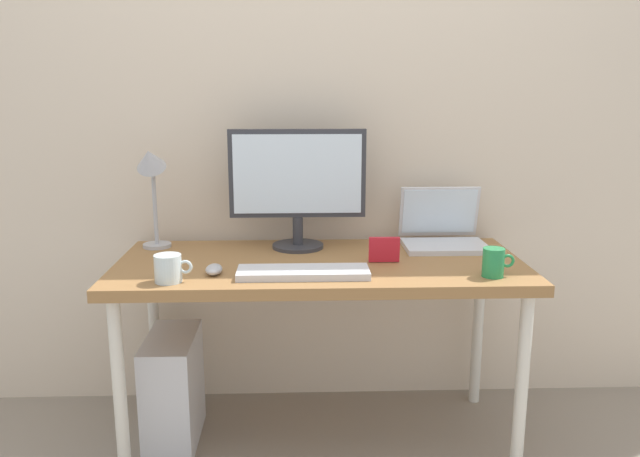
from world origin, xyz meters
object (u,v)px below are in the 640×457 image
(coffee_mug, at_px, (494,262))
(glass_cup, at_px, (169,268))
(monitor, at_px, (297,181))
(computer_tower, at_px, (173,389))
(mouse, at_px, (214,269))
(desk_lamp, at_px, (151,175))
(keyboard, at_px, (303,272))
(photo_frame, at_px, (384,249))
(desk, at_px, (320,277))
(laptop, at_px, (443,231))

(coffee_mug, xyz_separation_m, glass_cup, (-1.07, -0.02, -0.00))
(monitor, distance_m, computer_tower, 0.92)
(mouse, bearing_deg, desk_lamp, 127.63)
(desk_lamp, height_order, glass_cup, desk_lamp)
(keyboard, height_order, photo_frame, photo_frame)
(desk, bearing_deg, desk_lamp, 162.93)
(mouse, distance_m, computer_tower, 0.57)
(desk_lamp, bearing_deg, monitor, -0.05)
(desk, distance_m, monitor, 0.39)
(keyboard, relative_size, glass_cup, 3.58)
(monitor, xyz_separation_m, glass_cup, (-0.42, -0.43, -0.22))
(mouse, distance_m, photo_frame, 0.61)
(laptop, relative_size, coffee_mug, 2.99)
(monitor, relative_size, photo_frame, 4.76)
(desk_lamp, bearing_deg, computer_tower, -67.82)
(monitor, bearing_deg, coffee_mug, -32.44)
(desk_lamp, distance_m, glass_cup, 0.52)
(desk_lamp, height_order, coffee_mug, desk_lamp)
(laptop, bearing_deg, desk_lamp, -179.14)
(monitor, bearing_deg, keyboard, -87.51)
(desk, xyz_separation_m, mouse, (-0.36, -0.16, 0.08))
(desk, distance_m, photo_frame, 0.26)
(desk_lamp, xyz_separation_m, glass_cup, (0.14, -0.43, -0.25))
(desk, xyz_separation_m, photo_frame, (0.23, -0.03, 0.11))
(keyboard, height_order, glass_cup, glass_cup)
(keyboard, bearing_deg, desk_lamp, 146.28)
(mouse, bearing_deg, keyboard, -5.60)
(mouse, bearing_deg, glass_cup, -149.13)
(laptop, bearing_deg, coffee_mug, -80.16)
(laptop, relative_size, mouse, 3.56)
(monitor, bearing_deg, desk_lamp, 179.95)
(laptop, bearing_deg, keyboard, -144.44)
(photo_frame, bearing_deg, laptop, 42.39)
(desk, height_order, mouse, mouse)
(desk, height_order, keyboard, keyboard)
(keyboard, bearing_deg, photo_frame, 28.15)
(desk, height_order, computer_tower, desk)
(laptop, bearing_deg, computer_tower, -168.51)
(photo_frame, height_order, computer_tower, photo_frame)
(monitor, xyz_separation_m, keyboard, (0.02, -0.38, -0.25))
(monitor, height_order, glass_cup, monitor)
(computer_tower, bearing_deg, mouse, -39.14)
(desk_lamp, distance_m, computer_tower, 0.82)
(desk_lamp, relative_size, coffee_mug, 3.88)
(desk_lamp, bearing_deg, glass_cup, -72.47)
(mouse, bearing_deg, desk, 23.42)
(desk, xyz_separation_m, computer_tower, (-0.55, -0.00, -0.43))
(desk, bearing_deg, keyboard, -108.63)
(desk, relative_size, coffee_mug, 13.71)
(desk, distance_m, desk_lamp, 0.75)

